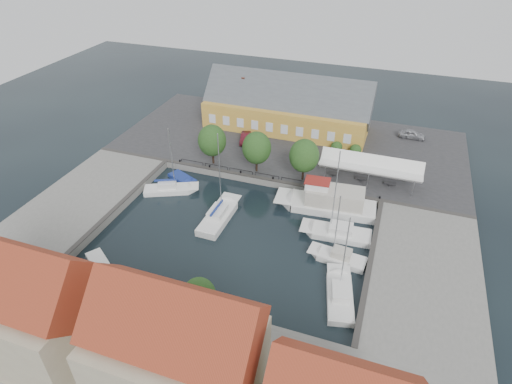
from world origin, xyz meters
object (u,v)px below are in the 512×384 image
east_boat_c (340,296)px  west_boat_a (170,190)px  car_red (245,138)px  trawler (329,203)px  east_boat_b (338,259)px  car_silver (412,134)px  center_sailboat (219,217)px  launch_sw (99,263)px  launch_nw (182,179)px  warehouse (284,108)px  east_boat_a (337,234)px  tent_canopy (371,165)px

east_boat_c → west_boat_a: size_ratio=1.00×
car_red → trawler: 21.08m
east_boat_b → east_boat_c: bearing=-78.6°
car_silver → east_boat_c: size_ratio=0.41×
center_sailboat → west_boat_a: (-9.11, 3.59, -0.09)m
launch_sw → launch_nw: bearing=88.6°
center_sailboat → trawler: 14.70m
warehouse → east_boat_a: bearing=-60.9°
east_boat_b → trawler: bearing=107.5°
tent_canopy → launch_nw: (-26.19, -6.87, -3.59)m
east_boat_c → east_boat_b: bearing=101.4°
east_boat_a → launch_sw: size_ratio=2.58×
east_boat_a → west_boat_a: bearing=175.7°
center_sailboat → launch_nw: (-9.02, 7.04, -0.27)m
tent_canopy → car_silver: tent_canopy is taller
warehouse → east_boat_b: 34.34m
car_red → west_boat_a: bearing=-121.8°
east_boat_a → launch_sw: east_boat_a is taller
warehouse → car_red: size_ratio=6.78×
tent_canopy → east_boat_c: east_boat_c is taller
car_silver → east_boat_b: bearing=169.9°
east_boat_b → launch_nw: bearing=158.8°
car_red → east_boat_a: bearing=-57.1°
warehouse → trawler: 24.50m
tent_canopy → east_boat_b: (-1.20, -16.55, -3.42)m
launch_nw → trawler: bearing=-0.4°
car_silver → east_boat_b: (-6.41, -32.89, -1.47)m
warehouse → east_boat_a: (14.49, -26.01, -4.17)m
warehouse → east_boat_a: size_ratio=2.33×
launch_nw → east_boat_b: bearing=-21.2°
center_sailboat → launch_sw: center_sailboat is taller
car_silver → east_boat_a: 29.45m
warehouse → west_boat_a: (-9.69, -24.18, -4.15)m
car_silver → east_boat_b: 33.54m
east_boat_c → car_red: bearing=126.7°
warehouse → car_silver: size_ratio=6.63×
tent_canopy → trawler: 8.60m
launch_sw → warehouse: bearing=75.9°
tent_canopy → east_boat_c: bearing=-90.2°
car_red → west_boat_a: (-5.38, -16.18, -1.42)m
car_red → east_boat_c: bearing=-66.7°
trawler → west_boat_a: size_ratio=1.32×
tent_canopy → east_boat_b: east_boat_b is taller
east_boat_c → car_silver: bearing=82.2°
launch_nw → west_boat_a: bearing=-91.5°
car_red → east_boat_c: 34.87m
warehouse → tent_canopy: bearing=-39.9°
launch_sw → center_sailboat: bearing=52.2°
car_silver → east_boat_a: east_boat_a is taller
warehouse → east_boat_c: (16.52, -35.94, -4.17)m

